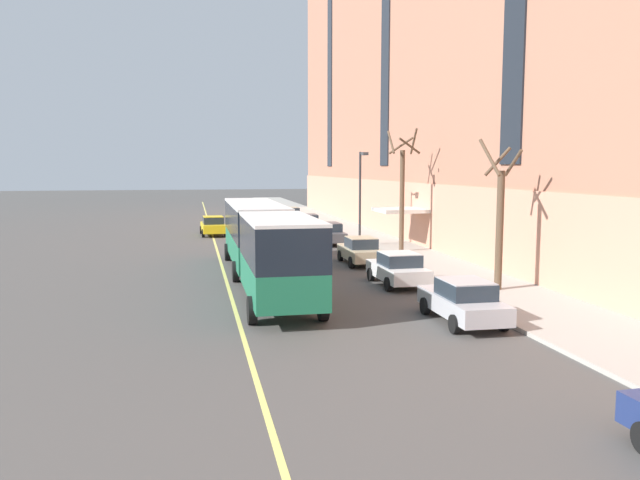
{
  "coord_description": "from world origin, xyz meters",
  "views": [
    {
      "loc": [
        -4.0,
        -28.35,
        5.46
      ],
      "look_at": [
        2.28,
        2.43,
        1.8
      ],
      "focal_mm": 35.0,
      "sensor_mm": 36.0,
      "label": 1
    }
  ],
  "objects_px": {
    "parked_car_champagne_2": "(360,251)",
    "street_tree_mid_block": "(499,219)",
    "taxi_cab": "(213,226)",
    "street_tree_far_uptown": "(402,190)",
    "parked_car_darkgray_4": "(308,223)",
    "parked_car_champagne_6": "(290,215)",
    "parked_car_white_5": "(398,269)",
    "city_bus": "(263,239)",
    "parked_car_silver_1": "(463,301)",
    "street_lamp": "(361,188)",
    "parked_car_darkgray_0": "(328,233)"
  },
  "relations": [
    {
      "from": "taxi_cab",
      "to": "street_tree_mid_block",
      "type": "distance_m",
      "value": 28.6
    },
    {
      "from": "taxi_cab",
      "to": "street_lamp",
      "type": "relative_size",
      "value": 0.71
    },
    {
      "from": "parked_car_silver_1",
      "to": "taxi_cab",
      "type": "relative_size",
      "value": 0.99
    },
    {
      "from": "parked_car_darkgray_4",
      "to": "parked_car_white_5",
      "type": "xyz_separation_m",
      "value": [
        -0.16,
        -24.22,
        0.0
      ]
    },
    {
      "from": "city_bus",
      "to": "parked_car_silver_1",
      "type": "bearing_deg",
      "value": -56.35
    },
    {
      "from": "parked_car_champagne_6",
      "to": "street_tree_far_uptown",
      "type": "relative_size",
      "value": 0.56
    },
    {
      "from": "city_bus",
      "to": "parked_car_darkgray_4",
      "type": "distance_m",
      "value": 23.18
    },
    {
      "from": "taxi_cab",
      "to": "street_tree_far_uptown",
      "type": "xyz_separation_m",
      "value": [
        11.47,
        -13.17,
        3.27
      ]
    },
    {
      "from": "parked_car_darkgray_4",
      "to": "street_lamp",
      "type": "xyz_separation_m",
      "value": [
        1.73,
        -10.66,
        3.31
      ]
    },
    {
      "from": "parked_car_darkgray_4",
      "to": "parked_car_champagne_6",
      "type": "height_order",
      "value": "same"
    },
    {
      "from": "parked_car_champagne_2",
      "to": "street_lamp",
      "type": "bearing_deg",
      "value": 74.61
    },
    {
      "from": "parked_car_darkgray_0",
      "to": "parked_car_champagne_2",
      "type": "xyz_separation_m",
      "value": [
        -0.19,
        -9.47,
        -0.0
      ]
    },
    {
      "from": "city_bus",
      "to": "parked_car_darkgray_4",
      "type": "height_order",
      "value": "city_bus"
    },
    {
      "from": "taxi_cab",
      "to": "parked_car_darkgray_4",
      "type": "bearing_deg",
      "value": 4.41
    },
    {
      "from": "parked_car_champagne_2",
      "to": "street_tree_far_uptown",
      "type": "relative_size",
      "value": 0.56
    },
    {
      "from": "parked_car_champagne_2",
      "to": "parked_car_white_5",
      "type": "relative_size",
      "value": 1.02
    },
    {
      "from": "city_bus",
      "to": "street_lamp",
      "type": "distance_m",
      "value": 14.23
    },
    {
      "from": "parked_car_darkgray_4",
      "to": "street_tree_far_uptown",
      "type": "relative_size",
      "value": 0.57
    },
    {
      "from": "city_bus",
      "to": "street_tree_mid_block",
      "type": "distance_m",
      "value": 10.82
    },
    {
      "from": "parked_car_silver_1",
      "to": "street_tree_far_uptown",
      "type": "bearing_deg",
      "value": 77.93
    },
    {
      "from": "parked_car_champagne_2",
      "to": "street_tree_far_uptown",
      "type": "distance_m",
      "value": 6.35
    },
    {
      "from": "street_tree_far_uptown",
      "to": "parked_car_silver_1",
      "type": "bearing_deg",
      "value": -102.07
    },
    {
      "from": "parked_car_white_5",
      "to": "parked_car_darkgray_0",
      "type": "bearing_deg",
      "value": 89.48
    },
    {
      "from": "city_bus",
      "to": "parked_car_silver_1",
      "type": "distance_m",
      "value": 11.02
    },
    {
      "from": "parked_car_darkgray_0",
      "to": "city_bus",
      "type": "bearing_deg",
      "value": -113.87
    },
    {
      "from": "parked_car_darkgray_4",
      "to": "taxi_cab",
      "type": "height_order",
      "value": "same"
    },
    {
      "from": "taxi_cab",
      "to": "parked_car_champagne_2",
      "type": "bearing_deg",
      "value": -65.79
    },
    {
      "from": "parked_car_white_5",
      "to": "taxi_cab",
      "type": "bearing_deg",
      "value": 108.11
    },
    {
      "from": "street_lamp",
      "to": "street_tree_mid_block",
      "type": "bearing_deg",
      "value": -83.47
    },
    {
      "from": "parked_car_champagne_2",
      "to": "street_tree_mid_block",
      "type": "xyz_separation_m",
      "value": [
        3.77,
        -9.02,
        2.46
      ]
    },
    {
      "from": "parked_car_champagne_2",
      "to": "parked_car_champagne_6",
      "type": "bearing_deg",
      "value": 89.65
    },
    {
      "from": "parked_car_darkgray_4",
      "to": "parked_car_white_5",
      "type": "distance_m",
      "value": 24.22
    },
    {
      "from": "street_tree_far_uptown",
      "to": "city_bus",
      "type": "bearing_deg",
      "value": -139.13
    },
    {
      "from": "parked_car_champagne_2",
      "to": "street_lamp",
      "type": "xyz_separation_m",
      "value": [
        1.93,
        7.02,
        3.31
      ]
    },
    {
      "from": "parked_car_champagne_6",
      "to": "street_tree_mid_block",
      "type": "xyz_separation_m",
      "value": [
        3.6,
        -36.33,
        2.46
      ]
    },
    {
      "from": "parked_car_white_5",
      "to": "taxi_cab",
      "type": "distance_m",
      "value": 24.84
    },
    {
      "from": "street_lamp",
      "to": "street_tree_far_uptown",
      "type": "bearing_deg",
      "value": -59.18
    },
    {
      "from": "city_bus",
      "to": "parked_car_darkgray_0",
      "type": "distance_m",
      "value": 15.44
    },
    {
      "from": "parked_car_darkgray_0",
      "to": "parked_car_champagne_6",
      "type": "relative_size",
      "value": 1.06
    },
    {
      "from": "city_bus",
      "to": "parked_car_silver_1",
      "type": "height_order",
      "value": "city_bus"
    },
    {
      "from": "city_bus",
      "to": "street_lamp",
      "type": "relative_size",
      "value": 2.94
    },
    {
      "from": "parked_car_darkgray_0",
      "to": "parked_car_darkgray_4",
      "type": "xyz_separation_m",
      "value": [
        0.02,
        8.21,
        -0.0
      ]
    },
    {
      "from": "parked_car_silver_1",
      "to": "parked_car_darkgray_4",
      "type": "distance_m",
      "value": 31.39
    },
    {
      "from": "parked_car_white_5",
      "to": "parked_car_champagne_6",
      "type": "distance_m",
      "value": 33.84
    },
    {
      "from": "parked_car_darkgray_0",
      "to": "parked_car_silver_1",
      "type": "relative_size",
      "value": 1.02
    },
    {
      "from": "parked_car_darkgray_4",
      "to": "street_tree_mid_block",
      "type": "bearing_deg",
      "value": -82.4
    },
    {
      "from": "street_tree_far_uptown",
      "to": "street_lamp",
      "type": "distance_m",
      "value": 3.63
    },
    {
      "from": "parked_car_darkgray_0",
      "to": "street_tree_far_uptown",
      "type": "xyz_separation_m",
      "value": [
        3.6,
        -5.56,
        3.27
      ]
    },
    {
      "from": "parked_car_darkgray_0",
      "to": "parked_car_champagne_2",
      "type": "height_order",
      "value": "same"
    },
    {
      "from": "parked_car_white_5",
      "to": "street_lamp",
      "type": "relative_size",
      "value": 0.66
    }
  ]
}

